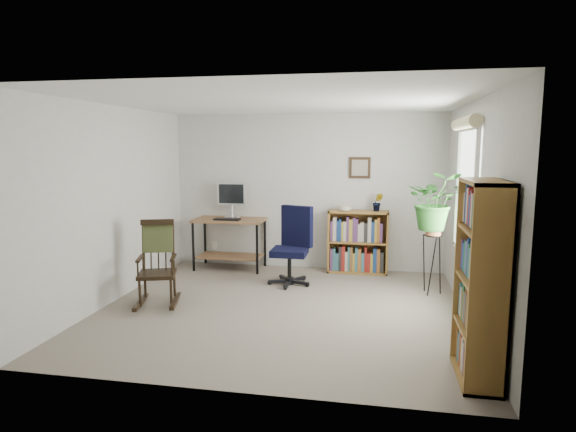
% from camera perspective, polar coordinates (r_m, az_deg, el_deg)
% --- Properties ---
extents(floor, '(4.20, 4.00, 0.00)m').
position_cam_1_polar(floor, '(5.81, -0.73, -10.87)').
color(floor, gray).
rests_on(floor, ground).
extents(ceiling, '(4.20, 4.00, 0.00)m').
position_cam_1_polar(ceiling, '(5.51, -0.78, 13.42)').
color(ceiling, white).
rests_on(ceiling, ground).
extents(wall_back, '(4.20, 0.00, 2.40)m').
position_cam_1_polar(wall_back, '(7.49, 2.24, 2.87)').
color(wall_back, silver).
rests_on(wall_back, ground).
extents(wall_front, '(4.20, 0.00, 2.40)m').
position_cam_1_polar(wall_front, '(3.62, -6.97, -3.02)').
color(wall_front, silver).
rests_on(wall_front, ground).
extents(wall_left, '(0.00, 4.00, 2.40)m').
position_cam_1_polar(wall_left, '(6.29, -19.88, 1.34)').
color(wall_left, silver).
rests_on(wall_left, ground).
extents(wall_right, '(0.00, 4.00, 2.40)m').
position_cam_1_polar(wall_right, '(5.53, 21.13, 0.38)').
color(wall_right, silver).
rests_on(wall_right, ground).
extents(window, '(0.12, 1.20, 1.50)m').
position_cam_1_polar(window, '(5.79, 20.31, 2.75)').
color(window, white).
rests_on(window, wall_right).
extents(desk, '(1.09, 0.60, 0.79)m').
position_cam_1_polar(desk, '(7.58, -6.91, -3.29)').
color(desk, '#916340').
rests_on(desk, floor).
extents(monitor, '(0.46, 0.16, 0.56)m').
position_cam_1_polar(monitor, '(7.61, -6.68, 1.90)').
color(monitor, silver).
rests_on(monitor, desk).
extents(keyboard, '(0.40, 0.15, 0.02)m').
position_cam_1_polar(keyboard, '(7.40, -7.24, -0.38)').
color(keyboard, black).
rests_on(keyboard, desk).
extents(office_chair, '(0.76, 0.76, 1.10)m').
position_cam_1_polar(office_chair, '(6.64, 0.17, -3.52)').
color(office_chair, black).
rests_on(office_chair, floor).
extents(rocking_chair, '(0.79, 1.02, 1.04)m').
position_cam_1_polar(rocking_chair, '(6.01, -15.31, -5.36)').
color(rocking_chair, black).
rests_on(rocking_chair, floor).
extents(low_bookshelf, '(0.90, 0.30, 0.95)m').
position_cam_1_polar(low_bookshelf, '(7.35, 8.28, -3.05)').
color(low_bookshelf, olive).
rests_on(low_bookshelf, floor).
extents(tall_bookshelf, '(0.31, 0.72, 1.64)m').
position_cam_1_polar(tall_bookshelf, '(4.22, 21.88, -7.22)').
color(tall_bookshelf, olive).
rests_on(tall_bookshelf, floor).
extents(plant_stand, '(0.27, 0.27, 0.91)m').
position_cam_1_polar(plant_stand, '(6.51, 16.71, -4.97)').
color(plant_stand, black).
rests_on(plant_stand, floor).
extents(spider_plant, '(1.69, 1.88, 1.46)m').
position_cam_1_polar(spider_plant, '(6.36, 17.13, 4.89)').
color(spider_plant, '#286824').
rests_on(spider_plant, plant_stand).
extents(potted_plant_small, '(0.13, 0.24, 0.11)m').
position_cam_1_polar(potted_plant_small, '(7.27, 10.57, 0.99)').
color(potted_plant_small, '#286824').
rests_on(potted_plant_small, low_bookshelf).
extents(framed_picture, '(0.32, 0.04, 0.32)m').
position_cam_1_polar(framed_picture, '(7.37, 8.50, 5.68)').
color(framed_picture, black).
rests_on(framed_picture, wall_back).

